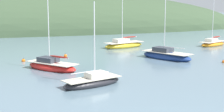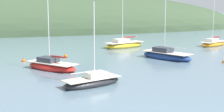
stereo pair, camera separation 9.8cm
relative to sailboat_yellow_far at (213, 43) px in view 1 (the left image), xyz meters
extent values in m
ellipsoid|color=orange|center=(0.04, 0.02, -0.12)|extent=(6.20, 4.58, 0.95)
cube|color=beige|center=(0.04, 0.02, 0.31)|extent=(5.70, 4.21, 0.06)
cube|color=silver|center=(-0.38, -0.20, 0.58)|extent=(2.30, 2.05, 0.53)
cylinder|color=silver|center=(-0.23, -0.12, 4.10)|extent=(0.09, 0.09, 7.58)
cylinder|color=silver|center=(0.88, 0.47, 0.97)|extent=(2.24, 1.24, 0.07)
ellipsoid|color=maroon|center=(0.88, 0.47, 1.02)|extent=(2.21, 1.30, 0.20)
ellipsoid|color=navy|center=(-12.50, -10.26, -0.06)|extent=(5.75, 7.38, 1.14)
cube|color=beige|center=(-12.50, -10.26, 0.45)|extent=(5.29, 6.79, 0.06)
cube|color=#333842|center=(-12.79, -9.76, 0.75)|extent=(2.53, 2.77, 0.60)
cylinder|color=silver|center=(-12.68, -9.95, 5.09)|extent=(0.09, 0.09, 9.28)
cylinder|color=silver|center=(-11.91, -11.24, 1.17)|extent=(1.60, 2.61, 0.07)
ellipsoid|color=#232328|center=(-24.10, -21.61, -0.13)|extent=(5.86, 3.90, 0.89)
cube|color=beige|center=(-24.10, -21.61, 0.27)|extent=(5.39, 3.59, 0.06)
cube|color=silver|center=(-23.69, -21.44, 0.52)|extent=(2.12, 1.82, 0.51)
cylinder|color=silver|center=(-23.84, -21.51, 3.52)|extent=(0.09, 0.09, 6.50)
cylinder|color=silver|center=(-24.92, -21.96, 0.90)|extent=(2.18, 0.97, 0.07)
ellipsoid|color=red|center=(-26.99, -13.79, -0.09)|extent=(5.94, 6.25, 1.03)
cube|color=beige|center=(-26.99, -13.79, 0.37)|extent=(5.47, 5.75, 0.06)
cube|color=#333842|center=(-27.33, -13.41, 0.65)|extent=(2.44, 2.48, 0.56)
cylinder|color=silver|center=(-27.20, -13.55, 4.11)|extent=(0.09, 0.09, 7.48)
cylinder|color=silver|center=(-26.30, -14.56, 1.05)|extent=(1.86, 2.06, 0.07)
ellipsoid|color=maroon|center=(-26.30, -14.56, 1.10)|extent=(1.89, 2.06, 0.20)
ellipsoid|color=gold|center=(-14.76, 1.47, -0.07)|extent=(7.45, 4.89, 1.13)
cube|color=beige|center=(-14.76, 1.47, 0.44)|extent=(6.86, 4.50, 0.06)
cube|color=silver|center=(-15.28, 1.26, 0.74)|extent=(2.68, 2.30, 0.60)
cylinder|color=silver|center=(-15.08, 1.34, 4.25)|extent=(0.09, 0.09, 7.62)
cylinder|color=silver|center=(-13.71, 1.90, 1.16)|extent=(2.78, 1.18, 0.07)
ellipsoid|color=maroon|center=(-13.71, 1.90, 1.21)|extent=(2.71, 1.26, 0.20)
sphere|color=orange|center=(-24.71, -5.56, -0.26)|extent=(0.44, 0.44, 0.44)
cylinder|color=black|center=(-24.71, -5.56, 0.01)|extent=(0.04, 0.04, 0.10)
sphere|color=orange|center=(-30.01, -7.98, -0.26)|extent=(0.44, 0.44, 0.44)
cylinder|color=black|center=(-30.01, -7.98, 0.01)|extent=(0.04, 0.04, 0.10)
sphere|color=orange|center=(-7.02, -14.50, -0.26)|extent=(0.44, 0.44, 0.44)
cylinder|color=black|center=(-7.02, -14.50, 0.01)|extent=(0.04, 0.04, 0.10)
camera|label=1|loc=(-29.05, -49.07, 6.68)|focal=53.68mm
camera|label=2|loc=(-28.96, -49.09, 6.68)|focal=53.68mm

